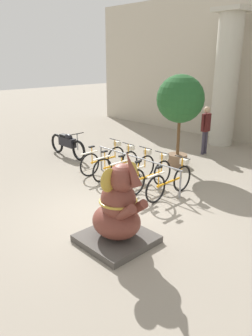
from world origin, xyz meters
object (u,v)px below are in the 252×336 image
elephant_statue (118,212)px  potted_tree (180,102)px  bicycle_2 (134,169)px  person_pedestrian (206,126)px  bicycle_0 (104,159)px  bicycle_1 (117,164)px  bicycle_3 (150,175)px  motorcycle (68,144)px  bicycle_4 (170,181)px

elephant_statue → potted_tree: potted_tree is taller
bicycle_2 → person_pedestrian: person_pedestrian is taller
bicycle_0 → bicycle_1: (0.66, -0.05, 0.00)m
person_pedestrian → potted_tree: bearing=-85.3°
bicycle_3 → motorcycle: size_ratio=0.86×
bicycle_3 → motorcycle: bicycle_3 is taller
bicycle_4 → person_pedestrian: bearing=112.0°
bicycle_0 → bicycle_3: bearing=-1.2°
bicycle_4 → potted_tree: potted_tree is taller
bicycle_0 → bicycle_2: 1.32m
bicycle_1 → person_pedestrian: 4.11m
bicycle_4 → potted_tree: (-1.46, 2.19, 1.68)m
bicycle_1 → elephant_statue: bearing=-41.9°
elephant_statue → potted_tree: bearing=115.2°
bicycle_1 → bicycle_4: same height
person_pedestrian → elephant_statue: bearing=-70.1°
bicycle_1 → elephant_statue: elephant_statue is taller
elephant_statue → motorcycle: (-5.58, 2.62, -0.19)m
elephant_statue → bicycle_3: bearing=119.7°
bicycle_2 → motorcycle: size_ratio=0.86×
bicycle_2 → potted_tree: potted_tree is taller
bicycle_4 → elephant_statue: size_ratio=0.92×
bicycle_2 → elephant_statue: 3.23m
motorcycle → person_pedestrian: (3.23, 3.85, 0.59)m
bicycle_2 → bicycle_4: 1.32m
bicycle_1 → potted_tree: 2.85m
bicycle_0 → bicycle_3: size_ratio=1.00×
motorcycle → person_pedestrian: bearing=50.0°
bicycle_0 → bicycle_4: size_ratio=1.00×
bicycle_2 → bicycle_3: 0.66m
bicycle_2 → bicycle_4: size_ratio=1.00×
bicycle_0 → bicycle_2: bearing=-0.3°
person_pedestrian → bicycle_2: bearing=-85.8°
bicycle_3 → elephant_statue: 2.82m
bicycle_3 → bicycle_1: bearing=-179.5°
bicycle_2 → bicycle_3: bearing=-3.0°
bicycle_4 → elephant_statue: 2.60m
potted_tree → motorcycle: bearing=-148.8°
bicycle_1 → motorcycle: (-2.87, 0.19, 0.05)m
bicycle_0 → motorcycle: 2.21m
bicycle_0 → elephant_statue: elephant_statue is taller
bicycle_1 → motorcycle: size_ratio=0.86×
bicycle_4 → motorcycle: bicycle_4 is taller
bicycle_0 → person_pedestrian: (1.03, 3.99, 0.65)m
bicycle_4 → motorcycle: bearing=178.4°
potted_tree → bicycle_3: bearing=-70.1°
bicycle_0 → bicycle_4: 2.64m
bicycle_0 → bicycle_2: size_ratio=1.00×
elephant_statue → bicycle_2: bearing=129.7°
bicycle_2 → bicycle_3: same height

